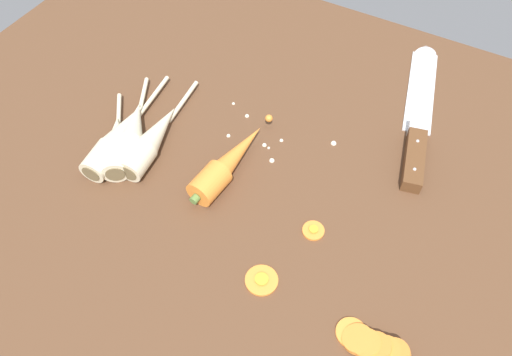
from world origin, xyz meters
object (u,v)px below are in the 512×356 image
object	(u,v)px
parsnip_front	(118,138)
carrot_slice_stray_mid	(313,230)
parsnip_mid_left	(152,139)
parsnip_mid_right	(133,133)
whole_carrot	(228,163)
carrot_slice_stack	(371,344)
chefs_knife	(420,105)
carrot_slice_stray_near	(262,280)
parsnip_back	(116,145)

from	to	relation	value
parsnip_front	carrot_slice_stray_mid	size ratio (longest dim) A/B	7.61
parsnip_front	parsnip_mid_left	distance (cm)	5.27
parsnip_mid_right	whole_carrot	bearing A→B (deg)	6.85
parsnip_front	carrot_slice_stray_mid	bearing A→B (deg)	0.89
parsnip_front	carrot_slice_stack	distance (cm)	46.63
parsnip_mid_right	carrot_slice_stray_mid	size ratio (longest dim) A/B	5.97
whole_carrot	parsnip_mid_right	xyz separation A→B (cm)	(-15.97, -1.92, -0.12)
whole_carrot	carrot_slice_stray_mid	world-z (taller)	whole_carrot
chefs_knife	whole_carrot	bearing A→B (deg)	-128.14
parsnip_mid_right	carrot_slice_stack	world-z (taller)	parsnip_mid_right
carrot_slice_stack	carrot_slice_stray_near	xyz separation A→B (cm)	(-15.29, 1.27, -0.61)
parsnip_front	chefs_knife	bearing A→B (deg)	38.52
parsnip_back	carrot_slice_stack	xyz separation A→B (cm)	(44.74, -9.38, -1.01)
whole_carrot	parsnip_mid_right	world-z (taller)	whole_carrot
parsnip_mid_right	chefs_knife	bearing A→B (deg)	37.76
carrot_slice_stack	chefs_knife	bearing A→B (deg)	99.82
carrot_slice_stray_near	carrot_slice_stray_mid	distance (cm)	10.28
parsnip_mid_left	parsnip_mid_right	xyz separation A→B (cm)	(-3.41, -0.38, 0.00)
carrot_slice_stray_near	parsnip_mid_left	bearing A→B (deg)	155.29
parsnip_front	parsnip_back	distance (cm)	1.44
chefs_knife	carrot_slice_stray_mid	bearing A→B (deg)	-100.31
chefs_knife	parsnip_mid_right	xyz separation A→B (cm)	(-36.91, -28.59, 1.33)
carrot_slice_stray_near	parsnip_back	bearing A→B (deg)	164.59
parsnip_mid_left	carrot_slice_stray_mid	world-z (taller)	parsnip_mid_left
chefs_knife	parsnip_mid_right	world-z (taller)	parsnip_mid_right
parsnip_mid_left	carrot_slice_stack	distance (cm)	42.63
carrot_slice_stack	parsnip_mid_right	bearing A→B (deg)	164.10
parsnip_back	carrot_slice_stray_near	xyz separation A→B (cm)	(29.44, -8.12, -1.62)
whole_carrot	carrot_slice_stack	distance (cm)	31.59
parsnip_back	carrot_slice_stray_mid	bearing A→B (deg)	3.20
whole_carrot	parsnip_mid_left	xyz separation A→B (cm)	(-12.56, -1.54, -0.12)
whole_carrot	carrot_slice_stack	size ratio (longest dim) A/B	2.19
parsnip_mid_left	carrot_slice_stack	world-z (taller)	parsnip_mid_left
carrot_slice_stack	parsnip_mid_left	bearing A→B (deg)	162.36
chefs_knife	carrot_slice_stray_mid	world-z (taller)	chefs_knife
parsnip_front	carrot_slice_stray_near	bearing A→B (deg)	-17.35
chefs_knife	carrot_slice_stray_near	bearing A→B (deg)	-101.58
parsnip_mid_left	carrot_slice_stray_mid	bearing A→B (deg)	-3.55
parsnip_mid_right	carrot_slice_stray_mid	distance (cm)	31.54
parsnip_front	parsnip_mid_right	distance (cm)	2.31
parsnip_front	parsnip_mid_left	size ratio (longest dim) A/B	1.06
chefs_knife	carrot_slice_stack	world-z (taller)	carrot_slice_stack
chefs_knife	parsnip_front	xyz separation A→B (cm)	(-38.26, -30.46, 1.33)
carrot_slice_stray_mid	parsnip_mid_right	bearing A→B (deg)	177.52
chefs_knife	carrot_slice_stray_mid	xyz separation A→B (cm)	(-5.45, -29.95, -0.29)
parsnip_mid_left	carrot_slice_stray_near	distance (cm)	27.93
parsnip_front	parsnip_mid_right	xyz separation A→B (cm)	(1.35, 1.87, 0.00)
chefs_knife	whole_carrot	size ratio (longest dim) A/B	1.75
carrot_slice_stack	parsnip_front	bearing A→B (deg)	166.77
parsnip_mid_left	parsnip_front	bearing A→B (deg)	-154.71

